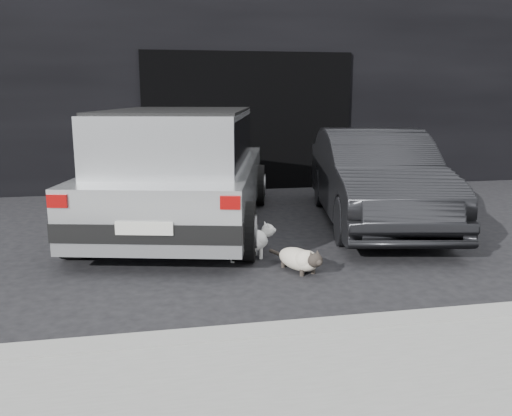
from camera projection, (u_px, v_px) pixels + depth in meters
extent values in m
plane|color=black|center=(228.00, 248.00, 6.56)|extent=(80.00, 80.00, 0.00)
cube|color=black|center=(232.00, 63.00, 11.99)|extent=(34.00, 4.00, 5.00)
cube|color=black|center=(249.00, 122.00, 10.31)|extent=(4.00, 0.10, 2.60)
cube|color=gray|center=(401.00, 324.00, 4.25)|extent=(18.00, 0.25, 0.12)
cube|color=gray|center=(496.00, 411.00, 3.10)|extent=(18.00, 2.20, 0.11)
cube|color=silver|center=(183.00, 187.00, 7.54)|extent=(2.95, 4.72, 0.70)
cube|color=silver|center=(179.00, 139.00, 7.17)|extent=(2.37, 3.25, 0.70)
cube|color=black|center=(179.00, 139.00, 7.17)|extent=(2.36, 3.14, 0.56)
cube|color=black|center=(147.00, 233.00, 5.50)|extent=(1.96, 0.65, 0.20)
cube|color=black|center=(205.00, 173.00, 9.62)|extent=(1.96, 0.65, 0.20)
cube|color=silver|center=(144.00, 229.00, 5.39)|extent=(0.57, 0.16, 0.13)
cube|color=#8C0707|center=(57.00, 201.00, 5.38)|extent=(0.20, 0.08, 0.13)
cube|color=#8C0707|center=(230.00, 203.00, 5.30)|extent=(0.20, 0.08, 0.13)
cube|color=black|center=(178.00, 111.00, 7.10)|extent=(2.30, 2.96, 0.03)
cylinder|color=black|center=(75.00, 229.00, 6.09)|extent=(0.40, 0.71, 0.67)
cylinder|color=slate|center=(63.00, 229.00, 6.10)|extent=(0.11, 0.37, 0.37)
cylinder|color=black|center=(244.00, 231.00, 6.00)|extent=(0.40, 0.71, 0.67)
cylinder|color=slate|center=(256.00, 231.00, 6.00)|extent=(0.11, 0.37, 0.37)
cylinder|color=black|center=(144.00, 184.00, 9.11)|extent=(0.40, 0.71, 0.67)
cylinder|color=slate|center=(136.00, 184.00, 9.11)|extent=(0.11, 0.37, 0.37)
cylinder|color=black|center=(257.00, 185.00, 9.02)|extent=(0.40, 0.71, 0.67)
cylinder|color=slate|center=(265.00, 185.00, 9.01)|extent=(0.11, 0.37, 0.37)
imported|color=black|center=(375.00, 178.00, 7.67)|extent=(2.16, 4.24, 1.33)
ellipsoid|color=beige|center=(298.00, 259.00, 5.71)|extent=(0.47, 0.63, 0.22)
ellipsoid|color=beige|center=(306.00, 260.00, 5.58)|extent=(0.32, 0.32, 0.21)
ellipsoid|color=black|center=(315.00, 260.00, 5.45)|extent=(0.20, 0.19, 0.14)
sphere|color=black|center=(319.00, 263.00, 5.40)|extent=(0.06, 0.06, 0.06)
cone|color=black|center=(318.00, 253.00, 5.47)|extent=(0.07, 0.08, 0.08)
cone|color=black|center=(311.00, 254.00, 5.43)|extent=(0.07, 0.08, 0.08)
cylinder|color=black|center=(313.00, 270.00, 5.62)|extent=(0.05, 0.05, 0.07)
cylinder|color=black|center=(302.00, 273.00, 5.55)|extent=(0.05, 0.05, 0.07)
cylinder|color=black|center=(294.00, 262.00, 5.90)|extent=(0.05, 0.05, 0.07)
cylinder|color=black|center=(283.00, 264.00, 5.83)|extent=(0.05, 0.05, 0.07)
cylinder|color=black|center=(281.00, 255.00, 5.97)|extent=(0.24, 0.26, 0.09)
ellipsoid|color=white|center=(244.00, 243.00, 6.09)|extent=(0.64, 0.42, 0.25)
ellipsoid|color=white|center=(256.00, 239.00, 6.15)|extent=(0.31, 0.31, 0.21)
ellipsoid|color=white|center=(268.00, 230.00, 6.19)|extent=(0.18, 0.20, 0.15)
sphere|color=white|center=(273.00, 230.00, 6.22)|extent=(0.07, 0.07, 0.07)
cone|color=white|center=(265.00, 224.00, 6.21)|extent=(0.08, 0.07, 0.08)
cone|color=white|center=(268.00, 225.00, 6.13)|extent=(0.08, 0.07, 0.08)
cylinder|color=white|center=(255.00, 249.00, 6.25)|extent=(0.05, 0.05, 0.15)
cylinder|color=white|center=(261.00, 252.00, 6.12)|extent=(0.05, 0.05, 0.15)
cylinder|color=white|center=(227.00, 253.00, 6.11)|extent=(0.05, 0.05, 0.15)
cylinder|color=white|center=(232.00, 256.00, 5.98)|extent=(0.05, 0.05, 0.15)
cylinder|color=white|center=(218.00, 251.00, 5.97)|extent=(0.29, 0.21, 0.10)
ellipsoid|color=gray|center=(236.00, 242.00, 6.02)|extent=(0.25, 0.21, 0.11)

